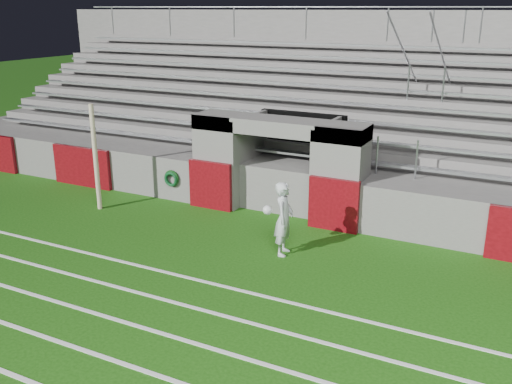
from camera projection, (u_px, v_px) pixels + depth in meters
The scene contains 5 objects.
ground at pixel (212, 260), 12.74m from camera, with size 90.00×90.00×0.00m, color #184B0C.
field_post at pixel (96, 158), 15.52m from camera, with size 0.13×0.13×2.94m, color beige.
stadium_structure at pixel (334, 129), 19.04m from camera, with size 26.00×8.48×5.42m.
goalkeeper_with_ball at pixel (284, 219), 12.79m from camera, with size 0.73×0.69×1.71m.
hose_coil at pixel (171, 179), 16.35m from camera, with size 0.49×0.14×0.49m.
Camera 1 is at (6.17, -9.94, 5.37)m, focal length 40.00 mm.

